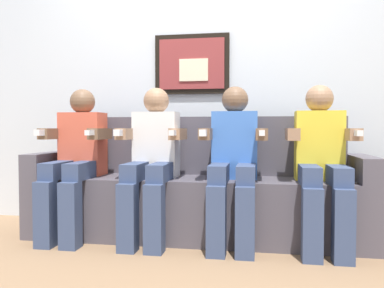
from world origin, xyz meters
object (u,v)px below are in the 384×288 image
(couch, at_px, (196,195))
(person_leftmost, at_px, (76,156))
(person_left_center, at_px, (152,157))
(person_rightmost, at_px, (321,159))
(person_right_center, at_px, (234,158))

(couch, height_order, person_leftmost, person_leftmost)
(person_left_center, bearing_deg, person_rightmost, 0.02)
(person_rightmost, bearing_deg, person_right_center, -179.95)
(person_right_center, xyz_separation_m, person_rightmost, (0.58, 0.00, -0.00))
(person_leftmost, xyz_separation_m, person_rightmost, (1.75, 0.00, -0.00))
(person_leftmost, xyz_separation_m, person_right_center, (1.17, 0.00, 0.00))
(person_left_center, bearing_deg, person_leftmost, 180.00)
(couch, bearing_deg, person_leftmost, -169.07)
(person_left_center, height_order, person_rightmost, same)
(person_left_center, xyz_separation_m, person_right_center, (0.58, 0.00, 0.00))
(couch, bearing_deg, person_rightmost, -10.90)
(couch, bearing_deg, person_right_center, -30.10)
(person_leftmost, xyz_separation_m, person_left_center, (0.58, 0.00, 0.00))
(person_right_center, bearing_deg, person_rightmost, 0.05)
(person_leftmost, distance_m, person_left_center, 0.58)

